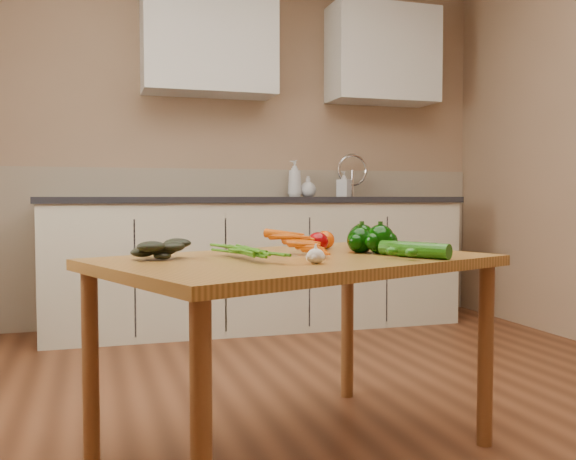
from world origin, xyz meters
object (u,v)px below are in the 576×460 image
(table, at_px, (296,279))
(soap_bottle_a, at_px, (295,179))
(leafy_greens, at_px, (161,245))
(tomato_a, at_px, (318,242))
(zucchini_b, at_px, (424,251))
(soap_bottle_c, at_px, (308,186))
(soap_bottle_b, at_px, (344,184))
(zucchini_a, at_px, (408,249))
(pepper_a, at_px, (360,240))
(pepper_b, at_px, (362,238))
(pepper_c, at_px, (380,239))
(tomato_c, at_px, (357,240))
(carrot_bunch, at_px, (284,247))
(tomato_b, at_px, (325,240))
(garlic_bulb, at_px, (316,256))

(table, bearing_deg, soap_bottle_a, 51.15)
(leafy_greens, distance_m, tomato_a, 0.61)
(soap_bottle_a, relative_size, zucchini_b, 1.44)
(table, xyz_separation_m, soap_bottle_c, (0.84, 2.31, 0.36))
(table, relative_size, soap_bottle_b, 8.13)
(soap_bottle_c, bearing_deg, zucchini_a, -69.78)
(soap_bottle_b, bearing_deg, pepper_a, -64.55)
(pepper_b, bearing_deg, pepper_c, -61.97)
(soap_bottle_a, relative_size, tomato_c, 3.38)
(soap_bottle_a, bearing_deg, carrot_bunch, 47.18)
(pepper_b, relative_size, tomato_c, 1.33)
(soap_bottle_c, xyz_separation_m, tomato_c, (-0.50, -2.07, -0.25))
(soap_bottle_b, xyz_separation_m, tomato_a, (-0.94, -2.06, -0.26))
(tomato_a, bearing_deg, tomato_b, 56.91)
(tomato_a, relative_size, tomato_b, 1.01)
(carrot_bunch, distance_m, leafy_greens, 0.42)
(soap_bottle_a, distance_m, soap_bottle_b, 0.37)
(tomato_a, bearing_deg, soap_bottle_c, 72.02)
(soap_bottle_a, distance_m, soap_bottle_c, 0.12)
(carrot_bunch, height_order, pepper_b, pepper_b)
(pepper_a, relative_size, pepper_c, 0.90)
(tomato_a, bearing_deg, pepper_c, -38.59)
(tomato_b, bearing_deg, pepper_b, -63.85)
(soap_bottle_a, bearing_deg, tomato_a, 50.40)
(soap_bottle_a, height_order, tomato_b, soap_bottle_a)
(pepper_c, height_order, zucchini_a, pepper_c)
(soap_bottle_a, distance_m, tomato_c, 2.11)
(garlic_bulb, distance_m, pepper_c, 0.44)
(table, bearing_deg, tomato_a, 30.18)
(carrot_bunch, xyz_separation_m, garlic_bulb, (0.02, -0.26, -0.01))
(pepper_a, height_order, zucchini_b, pepper_a)
(carrot_bunch, distance_m, zucchini_a, 0.43)
(table, height_order, soap_bottle_b, soap_bottle_b)
(zucchini_a, bearing_deg, soap_bottle_b, 73.09)
(tomato_c, xyz_separation_m, zucchini_b, (0.06, -0.42, -0.01))
(soap_bottle_b, xyz_separation_m, pepper_b, (-0.79, -2.13, -0.25))
(soap_bottle_c, xyz_separation_m, pepper_b, (-0.54, -2.19, -0.23))
(soap_bottle_c, bearing_deg, leafy_greens, -88.84)
(tomato_b, xyz_separation_m, zucchini_a, (0.16, -0.39, -0.01))
(soap_bottle_c, xyz_separation_m, carrot_bunch, (-0.87, -2.28, -0.25))
(soap_bottle_a, relative_size, carrot_bunch, 1.08)
(soap_bottle_c, bearing_deg, tomato_c, -72.67)
(pepper_c, relative_size, tomato_c, 1.35)
(soap_bottle_b, height_order, garlic_bulb, soap_bottle_b)
(carrot_bunch, bearing_deg, table, -64.07)
(garlic_bulb, bearing_deg, tomato_a, 69.28)
(pepper_a, height_order, zucchini_a, pepper_a)
(pepper_c, bearing_deg, table, -173.84)
(table, relative_size, soap_bottle_a, 5.78)
(zucchini_b, bearing_deg, pepper_b, 109.17)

